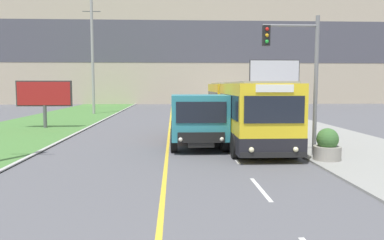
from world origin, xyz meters
The scene contains 9 objects.
apartment_block_background centered at (0.00, 59.39, 9.11)m, with size 80.00×8.04×18.22m.
city_bus centered at (3.96, 17.31, 1.57)m, with size 2.69×12.84×3.08m.
dump_truck centered at (1.43, 14.88, 1.26)m, with size 2.56×6.39×2.50m.
utility_pole_far centered at (-7.91, 36.21, 5.90)m, with size 1.80×0.28×11.69m.
traffic_light_mast centered at (5.36, 12.40, 3.63)m, with size 2.28×0.32×5.69m.
billboard_large centered at (10.91, 36.78, 4.23)m, with size 5.32×0.24×5.60m.
billboard_small centered at (-8.54, 23.53, 2.27)m, with size 3.72×0.24×3.24m.
planter_round_near centered at (6.18, 11.44, 0.62)m, with size 1.04×1.04×1.22m.
planter_round_second centered at (6.13, 16.69, 0.59)m, with size 0.96×0.96×1.16m.
Camera 1 is at (0.31, -2.47, 2.94)m, focal length 35.00 mm.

